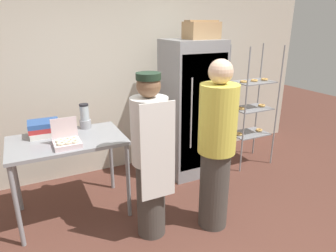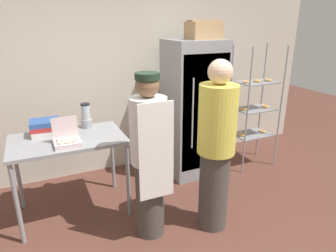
{
  "view_description": "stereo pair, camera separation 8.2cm",
  "coord_description": "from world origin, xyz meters",
  "px_view_note": "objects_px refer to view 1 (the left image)",
  "views": [
    {
      "loc": [
        -1.23,
        -1.93,
        2.08
      ],
      "look_at": [
        0.09,
        0.74,
        1.04
      ],
      "focal_mm": 32.0,
      "sensor_mm": 36.0,
      "label": 1
    },
    {
      "loc": [
        -1.15,
        -1.96,
        2.08
      ],
      "look_at": [
        0.09,
        0.74,
        1.04
      ],
      "focal_mm": 32.0,
      "sensor_mm": 36.0,
      "label": 2
    }
  ],
  "objects_px": {
    "refrigerator": "(191,109)",
    "baking_rack": "(252,108)",
    "blender_pitcher": "(85,117)",
    "person_customer": "(216,147)",
    "cardboard_storage_box": "(201,30)",
    "donut_box": "(67,142)",
    "binder_stack": "(44,128)",
    "person_baker": "(150,157)"
  },
  "relations": [
    {
      "from": "blender_pitcher",
      "to": "person_baker",
      "type": "height_order",
      "value": "person_baker"
    },
    {
      "from": "refrigerator",
      "to": "person_baker",
      "type": "distance_m",
      "value": 1.48
    },
    {
      "from": "donut_box",
      "to": "person_customer",
      "type": "bearing_deg",
      "value": -26.78
    },
    {
      "from": "blender_pitcher",
      "to": "refrigerator",
      "type": "bearing_deg",
      "value": 2.34
    },
    {
      "from": "refrigerator",
      "to": "binder_stack",
      "type": "xyz_separation_m",
      "value": [
        -1.91,
        -0.11,
        0.06
      ]
    },
    {
      "from": "baking_rack",
      "to": "binder_stack",
      "type": "height_order",
      "value": "baking_rack"
    },
    {
      "from": "refrigerator",
      "to": "donut_box",
      "type": "relative_size",
      "value": 6.97
    },
    {
      "from": "blender_pitcher",
      "to": "person_customer",
      "type": "xyz_separation_m",
      "value": [
        1.05,
        -1.14,
        -0.13
      ]
    },
    {
      "from": "person_baker",
      "to": "refrigerator",
      "type": "bearing_deg",
      "value": 44.32
    },
    {
      "from": "baking_rack",
      "to": "person_customer",
      "type": "bearing_deg",
      "value": -142.7
    },
    {
      "from": "blender_pitcher",
      "to": "cardboard_storage_box",
      "type": "relative_size",
      "value": 0.67
    },
    {
      "from": "refrigerator",
      "to": "baking_rack",
      "type": "bearing_deg",
      "value": -10.17
    },
    {
      "from": "refrigerator",
      "to": "binder_stack",
      "type": "bearing_deg",
      "value": -176.83
    },
    {
      "from": "baking_rack",
      "to": "cardboard_storage_box",
      "type": "bearing_deg",
      "value": 168.86
    },
    {
      "from": "person_baker",
      "to": "person_customer",
      "type": "xyz_separation_m",
      "value": [
        0.65,
        -0.16,
        0.04
      ]
    },
    {
      "from": "person_baker",
      "to": "person_customer",
      "type": "distance_m",
      "value": 0.67
    },
    {
      "from": "refrigerator",
      "to": "baking_rack",
      "type": "relative_size",
      "value": 1.05
    },
    {
      "from": "baking_rack",
      "to": "blender_pitcher",
      "type": "height_order",
      "value": "baking_rack"
    },
    {
      "from": "binder_stack",
      "to": "person_customer",
      "type": "height_order",
      "value": "person_customer"
    },
    {
      "from": "binder_stack",
      "to": "person_baker",
      "type": "height_order",
      "value": "person_baker"
    },
    {
      "from": "donut_box",
      "to": "cardboard_storage_box",
      "type": "height_order",
      "value": "cardboard_storage_box"
    },
    {
      "from": "donut_box",
      "to": "person_baker",
      "type": "xyz_separation_m",
      "value": [
        0.68,
        -0.51,
        -0.09
      ]
    },
    {
      "from": "baking_rack",
      "to": "donut_box",
      "type": "xyz_separation_m",
      "value": [
        -2.67,
        -0.36,
        0.07
      ]
    },
    {
      "from": "donut_box",
      "to": "binder_stack",
      "type": "relative_size",
      "value": 0.83
    },
    {
      "from": "person_customer",
      "to": "refrigerator",
      "type": "bearing_deg",
      "value": 70.9
    },
    {
      "from": "donut_box",
      "to": "binder_stack",
      "type": "distance_m",
      "value": 0.46
    },
    {
      "from": "blender_pitcher",
      "to": "binder_stack",
      "type": "distance_m",
      "value": 0.46
    },
    {
      "from": "cardboard_storage_box",
      "to": "person_customer",
      "type": "height_order",
      "value": "cardboard_storage_box"
    },
    {
      "from": "refrigerator",
      "to": "binder_stack",
      "type": "distance_m",
      "value": 1.92
    },
    {
      "from": "donut_box",
      "to": "binder_stack",
      "type": "bearing_deg",
      "value": 112.36
    },
    {
      "from": "refrigerator",
      "to": "person_customer",
      "type": "bearing_deg",
      "value": -109.1
    },
    {
      "from": "baking_rack",
      "to": "person_baker",
      "type": "xyz_separation_m",
      "value": [
        -2.0,
        -0.87,
        -0.02
      ]
    },
    {
      "from": "cardboard_storage_box",
      "to": "person_baker",
      "type": "bearing_deg",
      "value": -138.84
    },
    {
      "from": "person_customer",
      "to": "blender_pitcher",
      "type": "bearing_deg",
      "value": 132.62
    },
    {
      "from": "baking_rack",
      "to": "blender_pitcher",
      "type": "relative_size",
      "value": 6.19
    },
    {
      "from": "blender_pitcher",
      "to": "binder_stack",
      "type": "relative_size",
      "value": 0.89
    },
    {
      "from": "refrigerator",
      "to": "baking_rack",
      "type": "height_order",
      "value": "refrigerator"
    },
    {
      "from": "binder_stack",
      "to": "refrigerator",
      "type": "bearing_deg",
      "value": 3.17
    },
    {
      "from": "baking_rack",
      "to": "cardboard_storage_box",
      "type": "height_order",
      "value": "cardboard_storage_box"
    },
    {
      "from": "binder_stack",
      "to": "cardboard_storage_box",
      "type": "distance_m",
      "value": 2.26
    },
    {
      "from": "donut_box",
      "to": "person_customer",
      "type": "height_order",
      "value": "person_customer"
    },
    {
      "from": "baking_rack",
      "to": "person_baker",
      "type": "relative_size",
      "value": 1.07
    }
  ]
}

